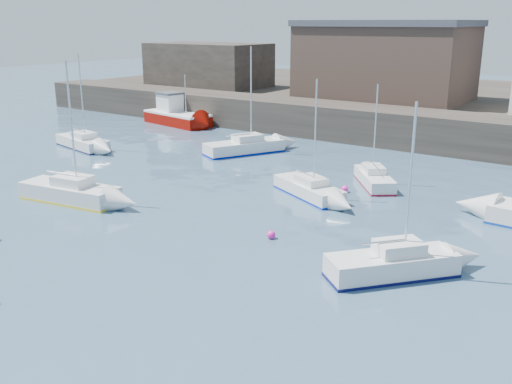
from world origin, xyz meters
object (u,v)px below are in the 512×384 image
Objects in this scene: sailboat_f at (374,178)px; buoy_far at (345,192)px; sailboat_a at (70,192)px; sailboat_e at (83,142)px; sailboat_b at (309,189)px; sailboat_c at (393,264)px; fishing_boat at (176,115)px; sailboat_h at (245,146)px; buoy_mid at (271,238)px.

sailboat_f is 2.71m from buoy_far.
sailboat_a is 1.27× the size of sailboat_f.
sailboat_e is at bearing -172.11° from sailboat_f.
sailboat_c is (8.61, -7.99, 0.09)m from sailboat_b.
sailboat_c is (32.69, -22.26, -0.45)m from fishing_boat.
sailboat_h is 19.12m from buoy_mid.
sailboat_f reaches higher than buoy_mid.
buoy_far is at bearing -108.27° from sailboat_f.
fishing_boat is 13.28m from sailboat_e.
sailboat_c reaches higher than sailboat_f.
buoy_far reaches higher than buoy_mid.
sailboat_a is 16.41m from sailboat_h.
sailboat_a reaches higher than sailboat_c.
buoy_mid is at bearing -86.17° from buoy_far.
fishing_boat is 1.15× the size of sailboat_b.
sailboat_b is 7.59m from buoy_mid.
sailboat_b is at bearing -30.65° from fishing_boat.
sailboat_h is at bearing 167.28° from sailboat_f.
sailboat_f is 0.77× the size of sailboat_h.
sailboat_f is at bearing 71.73° from buoy_far.
buoy_mid is at bearing 7.62° from sailboat_a.
sailboat_a is at bearing -41.33° from sailboat_e.
sailboat_a is at bearing -176.94° from sailboat_c.
sailboat_b is 0.98× the size of sailboat_c.
sailboat_h reaches higher than sailboat_a.
fishing_boat is 18.43× the size of buoy_far.
sailboat_a reaches higher than sailboat_b.
fishing_boat is 26.72m from sailboat_a.
sailboat_b is 15.96× the size of buoy_far.
fishing_boat is at bearing 119.23° from sailboat_a.
sailboat_c is at bearing -39.18° from sailboat_h.
sailboat_b is 11.75m from sailboat_c.
sailboat_c is at bearing -6.13° from buoy_mid.
sailboat_a reaches higher than sailboat_e.
fishing_boat is at bearing 140.51° from buoy_mid.
sailboat_f is (24.84, 3.44, -0.05)m from sailboat_e.
sailboat_e reaches higher than sailboat_f.
buoy_far is at bearing 41.46° from sailboat_a.
sailboat_h reaches higher than buoy_mid.
sailboat_h is at bearing -26.51° from fishing_boat.
sailboat_f is 15.32× the size of buoy_mid.
buoy_mid is (12.28, -14.64, -0.55)m from sailboat_h.
sailboat_e is (-11.52, 10.13, -0.07)m from sailboat_a.
buoy_far is (12.49, 11.03, -0.58)m from sailboat_a.
buoy_far is (-7.16, 9.98, -0.56)m from sailboat_c.
sailboat_b is at bearing -35.75° from sailboat_h.
buoy_far is (25.54, -12.28, -1.00)m from fishing_boat.
sailboat_c is 12.30m from buoy_far.
buoy_far is (24.01, 0.91, -0.51)m from sailboat_e.
sailboat_h reaches higher than fishing_boat.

